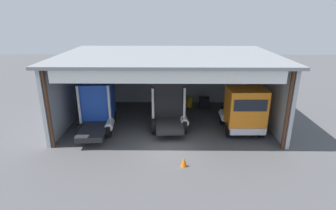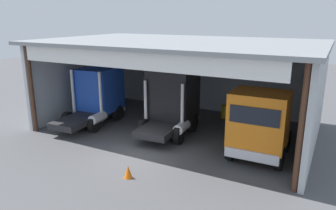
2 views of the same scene
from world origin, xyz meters
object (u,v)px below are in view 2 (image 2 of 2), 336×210
at_px(truck_orange_center_bay, 259,124).
at_px(oil_drum, 226,111).
at_px(tool_cart, 243,115).
at_px(traffic_cone, 128,172).
at_px(truck_blue_center_left_bay, 97,95).
at_px(truck_black_yard_outside, 172,100).

height_order(truck_orange_center_bay, oil_drum, truck_orange_center_bay).
height_order(tool_cart, traffic_cone, tool_cart).
height_order(truck_blue_center_left_bay, traffic_cone, truck_blue_center_left_bay).
bearing_deg(oil_drum, truck_black_yard_outside, -114.11).
distance_m(truck_blue_center_left_bay, truck_black_yard_outside, 5.23).
relative_size(truck_orange_center_bay, oil_drum, 5.30).
bearing_deg(traffic_cone, truck_black_yard_outside, 99.16).
relative_size(truck_black_yard_outside, truck_orange_center_bay, 1.00).
bearing_deg(oil_drum, tool_cart, -14.88).
bearing_deg(truck_blue_center_left_bay, oil_drum, 29.05).
relative_size(truck_blue_center_left_bay, tool_cart, 5.45).
height_order(truck_blue_center_left_bay, tool_cart, truck_blue_center_left_bay).
distance_m(oil_drum, traffic_cone, 10.16).
distance_m(oil_drum, tool_cart, 1.35).
relative_size(truck_blue_center_left_bay, oil_drum, 6.12).
distance_m(truck_black_yard_outside, oil_drum, 4.91).
distance_m(truck_blue_center_left_bay, tool_cart, 9.57).
height_order(truck_orange_center_bay, traffic_cone, truck_orange_center_bay).
bearing_deg(truck_black_yard_outside, truck_orange_center_bay, -17.22).
height_order(truck_blue_center_left_bay, oil_drum, truck_blue_center_left_bay).
xyz_separation_m(truck_orange_center_bay, traffic_cone, (-4.37, -4.59, -1.48)).
bearing_deg(tool_cart, truck_blue_center_left_bay, -152.54).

